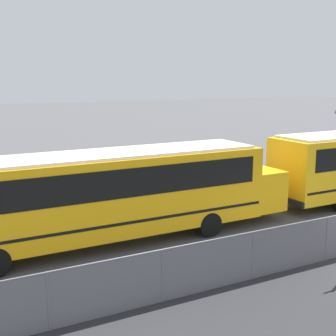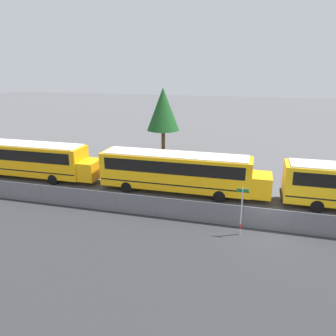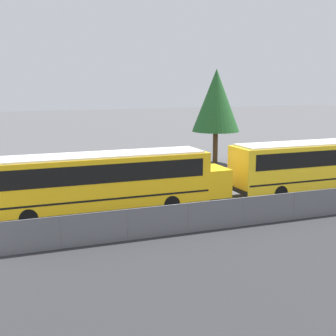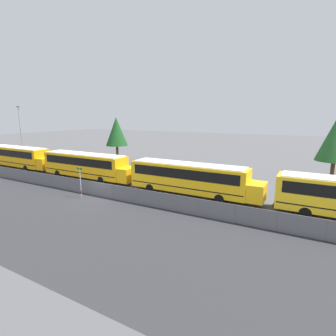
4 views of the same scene
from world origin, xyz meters
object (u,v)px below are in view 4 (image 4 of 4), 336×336
Objects in this scene: school_bus_4 at (190,177)px; street_sign at (80,181)px; tree_0 at (116,132)px; tree_1 at (336,138)px; school_bus_3 at (86,164)px; school_bus_2 at (18,156)px; light_pole at (21,130)px.

school_bus_4 is 11.01m from street_sign.
tree_0 reaches higher than school_bus_4.
tree_1 is (12.96, 12.14, 3.56)m from school_bus_4.
street_sign is 0.40× the size of tree_0.
school_bus_3 is 8.05m from street_sign.
school_bus_2 is at bearing -164.11° from tree_1.
school_bus_2 is 1.78× the size of tree_0.
tree_1 reaches higher than school_bus_3.
school_bus_3 is 24.96m from light_pole.
school_bus_2 is 11.72m from light_pole.
light_pole reaches higher than street_sign.
school_bus_2 is at bearing -35.44° from light_pole.
tree_0 is at bearing 15.08° from light_pole.
tree_1 is (51.43, 5.52, 0.23)m from light_pole.
school_bus_4 is at bearing -0.20° from school_bus_2.
school_bus_3 is 1.69× the size of tree_1.
school_bus_3 is 13.09m from tree_0.
light_pole is 19.85m from tree_0.
light_pole is (-23.84, 6.58, 3.33)m from school_bus_3.
street_sign is 32.02m from light_pole.
light_pole reaches higher than tree_1.
street_sign is at bearing -16.79° from school_bus_2.
tree_1 is at bearing 0.64° from tree_0.
tree_0 is at bearing 119.56° from street_sign.
tree_1 is (27.59, 12.10, 3.56)m from school_bus_3.
school_bus_2 is at bearing 163.21° from street_sign.
school_bus_4 is 1.43× the size of light_pole.
tree_0 is 32.27m from tree_1.
light_pole is at bearing 164.56° from school_bus_3.
school_bus_3 and school_bus_4 have the same top height.
school_bus_3 is 1.00× the size of school_bus_4.
school_bus_4 reaches higher than street_sign.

